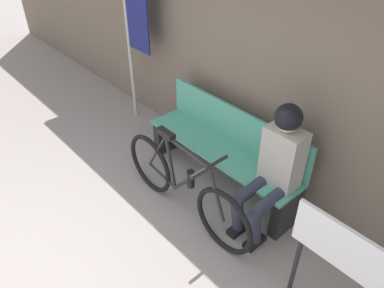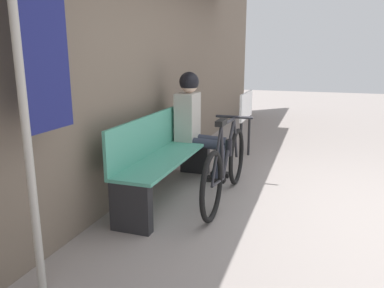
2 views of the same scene
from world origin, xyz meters
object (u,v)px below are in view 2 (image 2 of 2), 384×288
Objects in this scene: park_bench_near at (164,158)px; person_seated at (195,118)px; bicycle at (226,166)px; signboard at (246,111)px; banner_pole at (37,55)px.

person_seated is (0.69, -0.11, 0.31)m from park_bench_near.
bicycle is 1.76× the size of signboard.
banner_pole is at bearing 156.73° from bicycle.
park_bench_near is 1.93m from banner_pole.
bicycle is 2.16m from banner_pole.
banner_pole is (-1.62, 0.10, 1.04)m from park_bench_near.
signboard is at bearing -11.43° from banner_pole.
signboard is (3.20, -0.65, -0.75)m from banner_pole.
park_bench_near is 1.70m from signboard.
banner_pole reaches higher than park_bench_near.
banner_pole reaches higher than bicycle.
banner_pole is 2.37× the size of signboard.
bicycle reaches higher than park_bench_near.
person_seated is 1.32× the size of signboard.
park_bench_near is at bearing 98.24° from bicycle.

